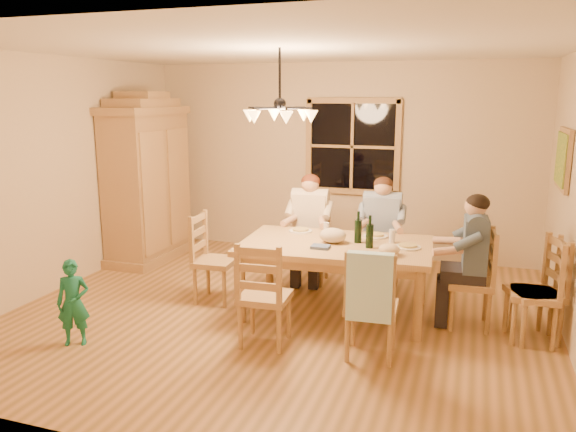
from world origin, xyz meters
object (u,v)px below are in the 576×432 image
(chair_far_right, at_px, (380,263))
(chair_spare_front, at_px, (533,310))
(adult_slate_man, at_px, (473,244))
(wine_bottle_b, at_px, (370,232))
(adult_plaid_man, at_px, (382,219))
(dining_table, at_px, (336,252))
(chair_end_right, at_px, (469,297))
(wine_bottle_a, at_px, (358,227))
(armoire, at_px, (148,184))
(chair_near_left, at_px, (265,312))
(chair_spare_back, at_px, (533,309))
(adult_woman, at_px, (310,215))
(child, at_px, (73,303))
(chair_far_left, at_px, (310,258))
(chandelier, at_px, (280,113))
(chair_near_right, at_px, (371,323))
(chair_end_left, at_px, (216,275))

(chair_far_right, xyz_separation_m, chair_spare_front, (1.59, -1.02, 0.00))
(adult_slate_man, xyz_separation_m, wine_bottle_b, (-0.98, -0.16, 0.08))
(adult_plaid_man, bearing_deg, dining_table, 67.62)
(dining_table, relative_size, chair_far_right, 2.03)
(chair_end_right, bearing_deg, wine_bottle_a, 86.14)
(armoire, height_order, dining_table, armoire)
(chair_end_right, height_order, chair_spare_front, same)
(chair_near_left, height_order, chair_spare_back, same)
(adult_woman, bearing_deg, wine_bottle_a, 129.83)
(armoire, height_order, child, armoire)
(chair_far_left, xyz_separation_m, chair_spare_front, (2.45, -0.97, 0.00))
(chandelier, distance_m, chair_far_right, 2.28)
(adult_slate_man, bearing_deg, wine_bottle_b, 95.47)
(wine_bottle_a, bearing_deg, chair_spare_back, -5.01)
(chandelier, relative_size, dining_table, 0.38)
(wine_bottle_a, bearing_deg, dining_table, -156.87)
(chair_end_right, height_order, wine_bottle_a, wine_bottle_a)
(adult_plaid_man, distance_m, child, 3.46)
(chair_near_right, bearing_deg, chair_far_left, 117.90)
(dining_table, bearing_deg, chair_end_left, -176.40)
(chair_far_right, distance_m, chair_end_left, 1.95)
(adult_slate_man, distance_m, chair_spare_back, 0.80)
(chair_near_left, xyz_separation_m, adult_woman, (-0.11, 1.83, 0.54))
(chair_far_left, bearing_deg, chair_spare_front, 154.92)
(dining_table, bearing_deg, chair_end_right, 3.60)
(chair_near_right, bearing_deg, chair_spare_front, 26.67)
(chair_far_left, relative_size, wine_bottle_a, 3.00)
(dining_table, height_order, adult_plaid_man, adult_plaid_man)
(dining_table, bearing_deg, chair_spare_back, -1.78)
(dining_table, relative_size, chair_end_left, 2.03)
(dining_table, relative_size, child, 2.50)
(chandelier, distance_m, wine_bottle_a, 1.40)
(chair_spare_front, bearing_deg, adult_slate_man, 75.07)
(adult_slate_man, bearing_deg, chair_end_right, 176.40)
(chair_far_left, bearing_deg, chair_spare_back, 155.39)
(adult_plaid_man, height_order, wine_bottle_a, adult_plaid_man)
(adult_plaid_man, bearing_deg, chair_end_right, 136.64)
(adult_plaid_man, xyz_separation_m, wine_bottle_a, (-0.11, -0.85, 0.08))
(chair_far_left, height_order, chair_spare_back, same)
(chair_end_left, relative_size, adult_woman, 1.13)
(chandelier, xyz_separation_m, chair_end_right, (1.88, 0.29, -1.77))
(chair_far_left, height_order, wine_bottle_a, wine_bottle_a)
(chair_near_left, height_order, child, chair_near_left)
(chair_end_right, relative_size, wine_bottle_b, 3.00)
(adult_plaid_man, height_order, adult_slate_man, same)
(armoire, bearing_deg, chandelier, -29.43)
(adult_plaid_man, bearing_deg, wine_bottle_a, 79.09)
(child, xyz_separation_m, chair_spare_back, (3.99, 1.45, -0.10))
(adult_slate_man, height_order, wine_bottle_a, adult_slate_man)
(wine_bottle_a, relative_size, chair_spare_back, 0.33)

